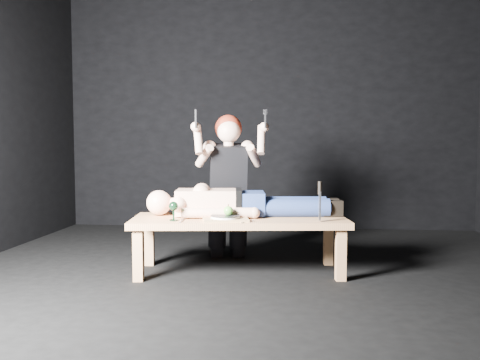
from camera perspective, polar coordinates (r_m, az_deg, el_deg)
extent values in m
plane|color=black|center=(3.99, 1.45, -11.09)|extent=(5.00, 5.00, 0.00)
plane|color=black|center=(6.37, 3.16, 8.14)|extent=(5.00, 0.00, 5.00)
cube|color=tan|center=(4.17, -0.07, -7.26)|extent=(1.77, 0.83, 0.45)
cube|color=#AA8352|center=(3.96, -1.63, -4.41)|extent=(0.39, 0.32, 0.02)
cylinder|color=white|center=(3.96, -1.63, -4.13)|extent=(0.27, 0.27, 0.02)
sphere|color=#419227|center=(3.96, -1.31, -3.46)|extent=(0.07, 0.07, 0.07)
cube|color=#B2B2B7|center=(3.97, -6.52, -4.53)|extent=(0.02, 0.18, 0.01)
cube|color=#B2B2B7|center=(3.92, 0.13, -4.60)|extent=(0.05, 0.18, 0.01)
cube|color=#B2B2B7|center=(4.00, 0.81, -4.44)|extent=(0.14, 0.14, 0.01)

